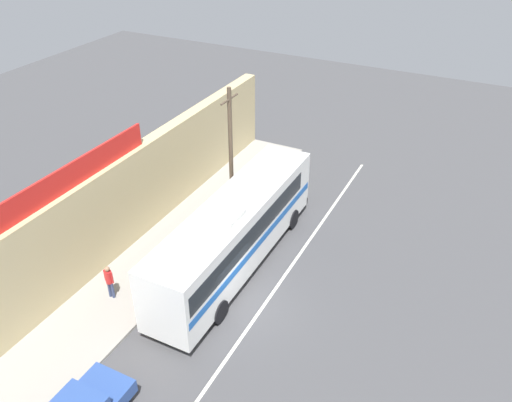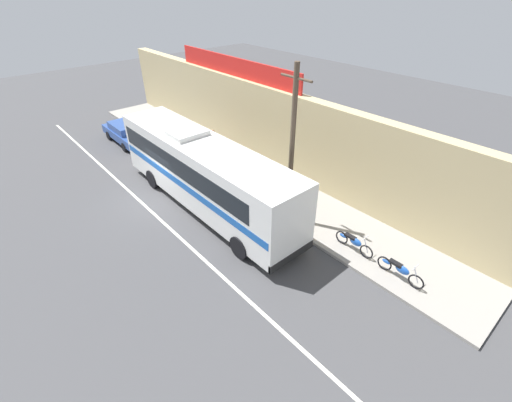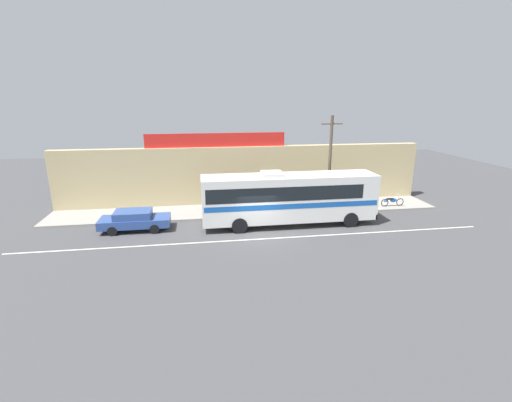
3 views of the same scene
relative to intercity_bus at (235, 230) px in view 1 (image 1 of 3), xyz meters
The scene contains 10 objects.
ground_plane 3.52m from the intercity_bus, 145.15° to the right, with size 70.00×70.00×0.00m, color #444447.
sidewalk_slab 4.71m from the intercity_bus, 123.25° to the left, with size 30.00×3.60×0.14m, color gray.
storefront_facade 6.19m from the intercity_bus, 112.25° to the left, with size 30.00×0.70×4.80m, color tan.
storefront_billboard 8.03m from the intercity_bus, 128.73° to the left, with size 11.13×0.12×1.10m, color red.
road_center_stripe 3.95m from the intercity_bus, 133.93° to the right, with size 30.00×0.14×0.01m, color silver.
intercity_bus is the anchor object (origin of this frame).
utility_pole 4.68m from the intercity_bus, 30.98° to the left, with size 1.60×0.22×7.24m.
motorcycle_black 9.78m from the intercity_bus, 15.66° to the left, with size 1.94×0.56×0.94m.
motorcycle_green 7.78m from the intercity_bus, 20.35° to the left, with size 1.87×0.56×0.94m.
pedestrian_near_shop 5.95m from the intercity_bus, 140.30° to the left, with size 0.30×0.48×1.69m.
Camera 1 is at (-14.64, -8.05, 16.02)m, focal length 36.43 mm.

